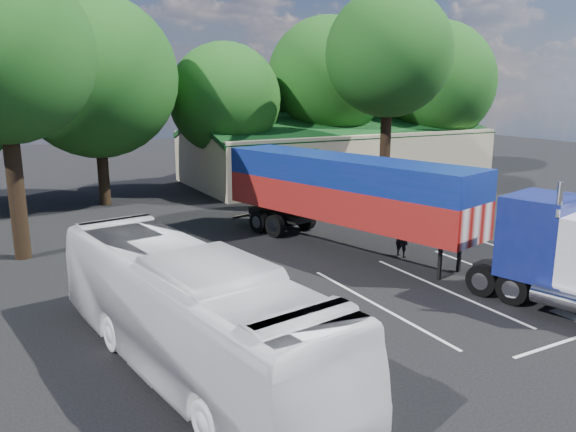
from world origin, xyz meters
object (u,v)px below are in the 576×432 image
semi_truck (394,203)px  tour_bus (188,311)px  silver_sedan (350,179)px  bicycle (309,204)px  woman (402,236)px

semi_truck → tour_bus: semi_truck is taller
tour_bus → silver_sedan: tour_bus is taller
semi_truck → tour_bus: (-10.98, -5.15, -0.89)m
bicycle → silver_sedan: bearing=26.9°
tour_bus → silver_sedan: bearing=37.7°
woman → bicycle: size_ratio=1.02×
bicycle → silver_sedan: 8.28m
semi_truck → silver_sedan: bearing=46.4°
silver_sedan → semi_truck: bearing=171.2°
woman → semi_truck: bearing=93.1°
woman → silver_sedan: size_ratio=0.39×
semi_truck → bicycle: size_ratio=11.88×
semi_truck → woman: (0.75, 0.25, -1.63)m
semi_truck → silver_sedan: (8.25, 15.21, -1.78)m
semi_truck → tour_bus: size_ratio=1.79×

